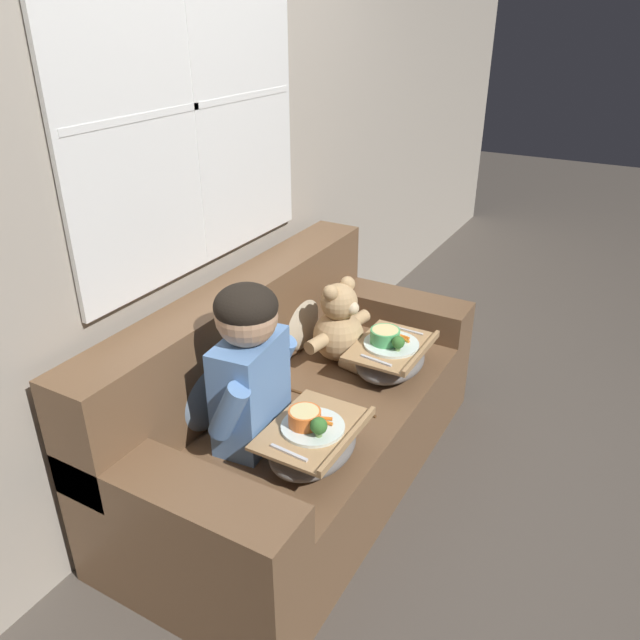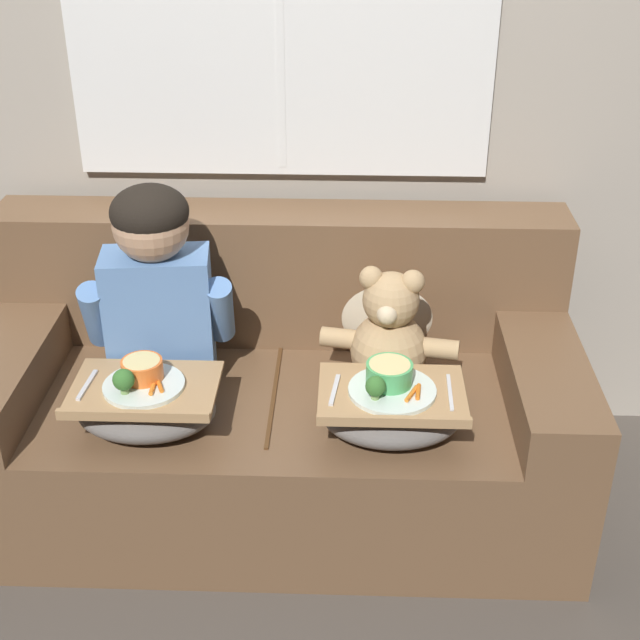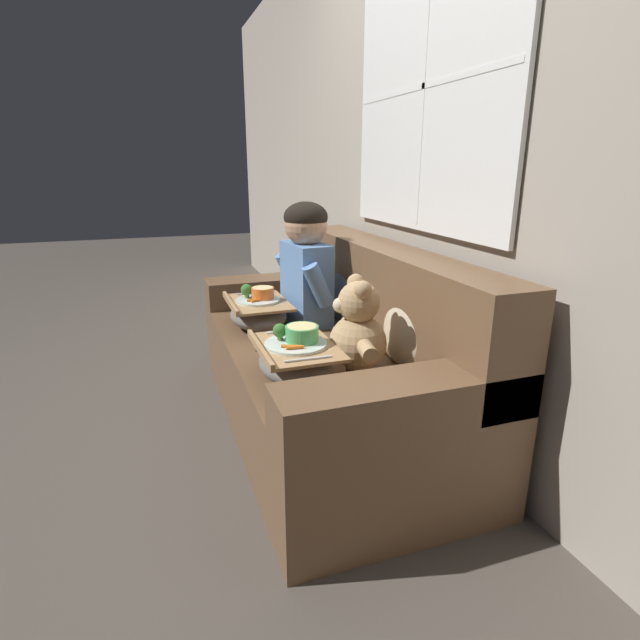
{
  "view_description": "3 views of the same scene",
  "coord_description": "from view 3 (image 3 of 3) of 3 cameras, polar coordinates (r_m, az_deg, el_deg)",
  "views": [
    {
      "loc": [
        -1.83,
        -1.1,
        1.84
      ],
      "look_at": [
        0.08,
        -0.02,
        0.73
      ],
      "focal_mm": 35.0,
      "sensor_mm": 36.0,
      "label": 1
    },
    {
      "loc": [
        0.21,
        -2.22,
        1.86
      ],
      "look_at": [
        0.13,
        0.08,
        0.59
      ],
      "focal_mm": 50.0,
      "sensor_mm": 36.0,
      "label": 2
    },
    {
      "loc": [
        2.02,
        -0.72,
        1.19
      ],
      "look_at": [
        0.08,
        -0.05,
        0.55
      ],
      "focal_mm": 28.0,
      "sensor_mm": 36.0,
      "label": 3
    }
  ],
  "objects": [
    {
      "name": "lap_tray_teddy",
      "position": [
        1.89,
        -2.76,
        -4.45
      ],
      "size": [
        0.39,
        0.29,
        0.21
      ],
      "color": "slate",
      "rests_on": "teddy_bear"
    },
    {
      "name": "ground_plane",
      "position": [
        2.46,
        0.37,
        -11.73
      ],
      "size": [
        14.0,
        14.0,
        0.0
      ],
      "primitive_type": "plane",
      "color": "#4C443D"
    },
    {
      "name": "throw_pillow_behind_child",
      "position": [
        2.61,
        2.95,
        3.89
      ],
      "size": [
        0.37,
        0.18,
        0.38
      ],
      "color": "slate",
      "rests_on": "couch"
    },
    {
      "name": "couch",
      "position": [
        2.34,
        1.82,
        -4.91
      ],
      "size": [
        1.77,
        0.85,
        0.84
      ],
      "color": "brown",
      "rests_on": "ground_plane"
    },
    {
      "name": "child_figure",
      "position": [
        2.51,
        -1.63,
        7.1
      ],
      "size": [
        0.44,
        0.23,
        0.61
      ],
      "color": "#5B84BC",
      "rests_on": "couch"
    },
    {
      "name": "lap_tray_child",
      "position": [
        2.51,
        -7.09,
        0.9
      ],
      "size": [
        0.4,
        0.29,
        0.22
      ],
      "color": "slate",
      "rests_on": "child_figure"
    },
    {
      "name": "throw_pillow_behind_teddy",
      "position": [
        2.03,
        9.97,
        -0.3
      ],
      "size": [
        0.35,
        0.17,
        0.36
      ],
      "color": "#C1B293",
      "rests_on": "couch"
    },
    {
      "name": "teddy_bear",
      "position": [
        1.95,
        4.22,
        -1.35
      ],
      "size": [
        0.41,
        0.29,
        0.38
      ],
      "color": "tan",
      "rests_on": "couch"
    },
    {
      "name": "wall_back_with_window",
      "position": [
        2.36,
        12.59,
        19.77
      ],
      "size": [
        8.0,
        0.08,
        2.6
      ],
      "color": "#A89E8E",
      "rests_on": "ground_plane"
    }
  ]
}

